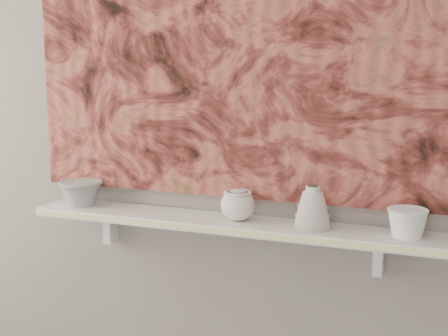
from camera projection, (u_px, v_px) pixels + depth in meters
The scene contains 11 objects.
wall_back at pixel (237, 91), 2.09m from camera, with size 3.60×3.60×0.00m, color gray.
shelf at pixel (227, 224), 2.08m from camera, with size 1.40×0.18×0.03m, color white.
shelf_stripe at pixel (217, 231), 1.99m from camera, with size 1.40×0.01×0.02m, color #F9F0A6.
bracket_left at pixel (111, 227), 2.32m from camera, with size 0.03×0.06×0.12m, color white.
bracket_right at pixel (379, 256), 1.98m from camera, with size 0.03×0.06×0.12m, color white.
painting at pixel (236, 33), 2.04m from camera, with size 1.50×0.03×1.10m, color maroon.
house_motif at pixel (371, 133), 1.93m from camera, with size 0.09×0.00×0.08m, color black.
bowl_grey at pixel (81, 193), 2.27m from camera, with size 0.16×0.16×0.09m, color gray, non-canonical shape.
cup_cream at pixel (238, 205), 2.05m from camera, with size 0.11×0.11×0.10m, color silver, non-canonical shape.
bell_vessel at pixel (313, 207), 1.96m from camera, with size 0.12×0.12×0.13m, color beige, non-canonical shape.
bowl_white at pixel (407, 223), 1.86m from camera, with size 0.12×0.12×0.09m, color white, non-canonical shape.
Camera 1 is at (0.71, -0.38, 1.46)m, focal length 50.00 mm.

